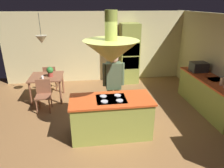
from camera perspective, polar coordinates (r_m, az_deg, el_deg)
name	(u,v)px	position (r m, az deg, el deg)	size (l,w,h in m)	color
ground	(110,129)	(5.00, -0.52, -12.47)	(8.16, 8.16, 0.00)	olive
wall_back	(98,47)	(7.72, -3.88, 10.24)	(6.80, 0.10, 2.55)	beige
kitchen_island	(111,117)	(4.59, -0.22, -9.18)	(1.79, 0.82, 0.92)	#939E42
counter_run_right	(209,94)	(6.24, 25.56, -2.65)	(0.73, 2.40, 0.90)	#939E42
oven_tower	(129,54)	(7.53, 4.86, 8.40)	(0.66, 0.62, 2.16)	#939E42
dining_table	(47,79)	(6.49, -17.84, 1.24)	(0.96, 0.92, 0.76)	brown
person_at_island	(113,83)	(4.98, 0.41, 0.33)	(0.53, 0.23, 1.73)	tan
range_hood	(111,50)	(4.03, -0.25, 9.41)	(1.10, 1.10, 1.00)	#939E42
pendant_light_over_table	(42,39)	(6.19, -19.14, 11.75)	(0.32, 0.32, 0.82)	beige
chair_facing_island	(43,93)	(5.92, -18.68, -2.43)	(0.40, 0.40, 0.87)	brown
chair_by_back_wall	(50,77)	(7.17, -16.88, 2.01)	(0.40, 0.40, 0.87)	brown
potted_plant_on_table	(50,71)	(6.33, -16.98, 3.47)	(0.20, 0.20, 0.30)	#99382D
cup_on_table	(42,77)	(6.24, -18.95, 1.76)	(0.07, 0.07, 0.09)	white
canister_sugar	(222,82)	(5.74, 28.53, 0.61)	(0.10, 0.10, 0.20)	#E0B78C
microwave_on_counter	(199,67)	(6.61, 23.14, 4.44)	(0.46, 0.36, 0.28)	#232326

